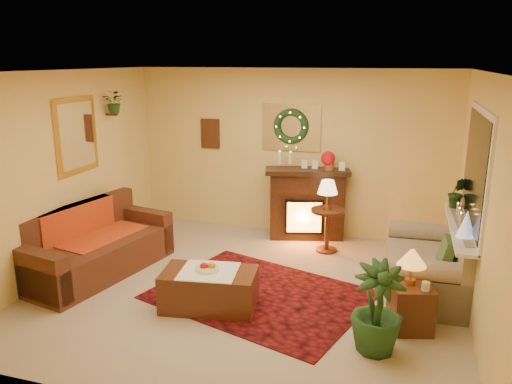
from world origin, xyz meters
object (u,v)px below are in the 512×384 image
(loveseat, at_px, (427,259))
(sofa, at_px, (97,242))
(fireplace, at_px, (307,204))
(coffee_table, at_px, (209,290))
(end_table_square, at_px, (411,305))
(side_table_round, at_px, (327,230))

(loveseat, bearing_deg, sofa, -173.29)
(fireplace, height_order, coffee_table, fireplace)
(fireplace, height_order, end_table_square, fireplace)
(loveseat, distance_m, end_table_square, 0.98)
(fireplace, bearing_deg, side_table_round, -64.85)
(fireplace, relative_size, loveseat, 0.73)
(sofa, distance_m, loveseat, 4.15)
(sofa, distance_m, end_table_square, 3.95)
(end_table_square, xyz_separation_m, coffee_table, (-2.18, -0.17, -0.06))
(sofa, distance_m, fireplace, 3.17)
(fireplace, xyz_separation_m, loveseat, (1.75, -1.45, -0.13))
(end_table_square, bearing_deg, fireplace, 123.29)
(coffee_table, bearing_deg, loveseat, 17.58)
(sofa, relative_size, end_table_square, 4.16)
(side_table_round, xyz_separation_m, end_table_square, (1.18, -1.93, -0.06))
(sofa, height_order, loveseat, same)
(loveseat, distance_m, coffee_table, 2.61)
(sofa, relative_size, side_table_round, 3.20)
(loveseat, height_order, coffee_table, loveseat)
(sofa, relative_size, coffee_table, 1.95)
(side_table_round, relative_size, end_table_square, 1.30)
(sofa, bearing_deg, end_table_square, 7.48)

